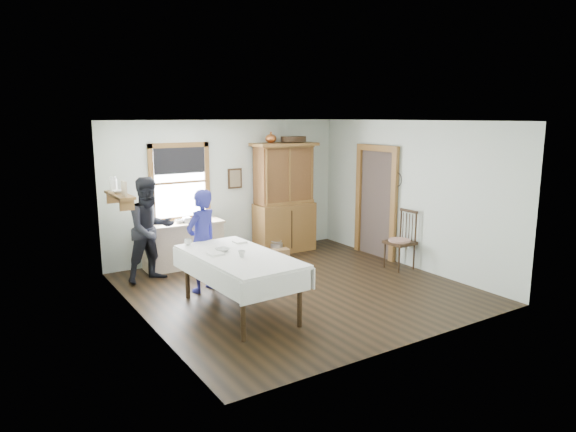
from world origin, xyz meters
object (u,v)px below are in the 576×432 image
Objects in this scene: dining_table at (239,283)px; figure_dark at (151,233)px; china_hutch at (284,198)px; wicker_basket at (280,253)px; spindle_chair at (400,240)px; work_counter at (183,245)px; pail at (276,250)px; woman_blue at (202,245)px.

dining_table is 1.28× the size of figure_dark.
china_hutch is 1.06× the size of dining_table.
spindle_chair is at bearing -50.12° from wicker_basket.
work_counter is 0.98m from figure_dark.
spindle_chair reaches higher than pail.
spindle_chair is at bearing -52.76° from pail.
china_hutch is 1.47× the size of woman_blue.
china_hutch is at bearing 37.70° from pail.
woman_blue is at bearing -155.03° from wicker_basket.
wicker_basket is at bearing -10.50° from figure_dark.
china_hutch reaches higher than woman_blue.
wicker_basket is 0.21× the size of woman_blue.
china_hutch is at bearing 114.66° from spindle_chair.
work_counter is at bearing 144.06° from spindle_chair.
dining_table is at bearing 71.91° from woman_blue.
wicker_basket is (-0.01, -0.16, -0.04)m from pail.
spindle_chair is at bearing -32.75° from work_counter.
dining_table is at bearing -91.86° from work_counter.
china_hutch is 8.23× the size of pail.
pail is (1.98, 2.24, -0.29)m from dining_table.
figure_dark reaches higher than woman_blue.
china_hutch is 1.18m from wicker_basket.
work_counter is 5.43× the size of pail.
woman_blue is at bearing 94.13° from dining_table.
pail is (-0.37, -0.29, -0.99)m from china_hutch.
work_counter is 4.53× the size of wicker_basket.
woman_blue is at bearing -151.47° from pail.
dining_table reaches higher than wicker_basket.
dining_table is at bearing -133.60° from wicker_basket.
figure_dark is at bearing 106.21° from dining_table.
woman_blue is at bearing 165.37° from spindle_chair.
woman_blue is (-2.06, -1.12, 0.63)m from pail.
work_counter is 2.56m from dining_table.
wicker_basket is (1.98, 2.07, -0.33)m from dining_table.
pail is at bearing -173.70° from woman_blue.
figure_dark reaches higher than dining_table.
dining_table is (-0.15, -2.56, -0.00)m from work_counter.
pail reaches higher than wicker_basket.
spindle_chair is (3.31, -2.25, 0.12)m from work_counter.
spindle_chair reaches higher than wicker_basket.
dining_table is 1.17m from woman_blue.
woman_blue reaches higher than spindle_chair.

